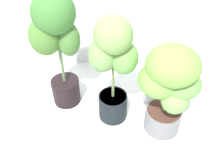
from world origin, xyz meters
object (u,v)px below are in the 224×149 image
potted_plant_front_right (169,84)px  potted_plant_center (113,64)px  potted_plant_back_left (56,40)px  nutrient_bottle (150,90)px

potted_plant_front_right → potted_plant_center: (-0.29, 0.20, 0.07)m
potted_plant_back_left → nutrient_bottle: potted_plant_back_left is taller
potted_plant_front_right → nutrient_bottle: bearing=84.5°
potted_plant_back_left → nutrient_bottle: 0.78m
potted_plant_front_right → potted_plant_back_left: bearing=142.1°
potted_plant_front_right → nutrient_bottle: (0.03, 0.27, -0.30)m
potted_plant_center → nutrient_bottle: 0.49m
potted_plant_center → nutrient_bottle: size_ratio=3.59×
potted_plant_front_right → potted_plant_center: size_ratio=0.83×
potted_plant_center → nutrient_bottle: potted_plant_center is taller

